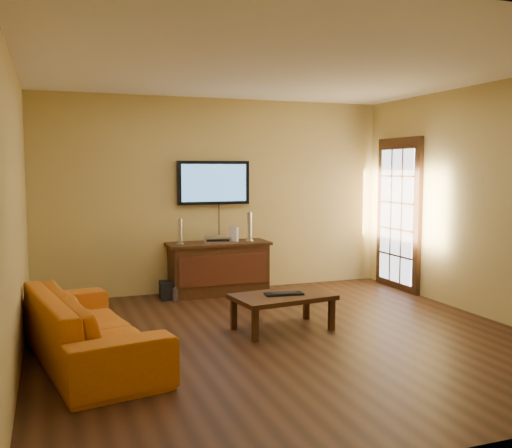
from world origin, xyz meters
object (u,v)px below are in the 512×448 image
television (214,183)px  keyboard (284,294)px  av_receiver (217,239)px  subwoofer (169,290)px  speaker_left (180,233)px  media_console (219,268)px  coffee_table (283,299)px  sofa (89,314)px  speaker_right (250,228)px  game_console (234,234)px  bottle (175,295)px

television → keyboard: television is taller
av_receiver → keyboard: 1.99m
subwoofer → keyboard: keyboard is taller
television → speaker_left: bearing=-155.1°
media_console → speaker_left: 0.74m
coffee_table → television: bearing=94.0°
media_console → sofa: 2.91m
television → sofa: size_ratio=0.48×
speaker_right → coffee_table: bearing=-98.8°
sofa → av_receiver: size_ratio=5.99×
television → keyboard: 2.45m
media_console → speaker_right: 0.70m
media_console → coffee_table: (0.15, -1.93, -0.03)m
game_console → speaker_left: bearing=159.6°
speaker_right → game_console: (-0.21, 0.05, -0.08)m
sofa → bottle: bearing=-42.1°
av_receiver → bottle: size_ratio=1.78×
game_console → bottle: size_ratio=0.99×
av_receiver → sofa: bearing=-116.8°
sofa → subwoofer: size_ratio=9.07×
av_receiver → keyboard: (0.17, -1.95, -0.36)m
sofa → speaker_right: speaker_right is taller
av_receiver → game_console: size_ratio=1.80×
bottle → keyboard: size_ratio=0.47×
speaker_left → subwoofer: speaker_left is taller
coffee_table → game_console: size_ratio=5.56×
speaker_left → game_console: size_ratio=1.71×
speaker_left → av_receiver: 0.54m
sofa → game_console: bearing=-53.4°
av_receiver → game_console: (0.25, 0.03, 0.06)m
television → bottle: 1.66m
media_console → game_console: (0.23, 0.04, 0.46)m
keyboard → speaker_left: bearing=110.0°
speaker_left → keyboard: speaker_left is taller
coffee_table → game_console: game_console is taller
television → bottle: size_ratio=5.10×
speaker_left → coffee_table: bearing=-70.2°
bottle → sofa: bearing=-121.3°
media_console → game_console: game_console is taller
coffee_table → keyboard: keyboard is taller
speaker_left → speaker_right: bearing=0.7°
media_console → speaker_left: bearing=-177.5°
speaker_right → sofa: bearing=-136.0°
subwoofer → bottle: subwoofer is taller
subwoofer → sofa: bearing=-115.5°
media_console → av_receiver: (-0.01, 0.01, 0.40)m
keyboard → sofa: bearing=-171.6°
game_console → keyboard: 2.02m
media_console → television: (-0.00, 0.23, 1.17)m
av_receiver → game_console: game_console is taller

